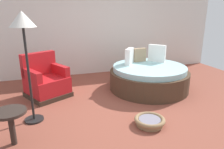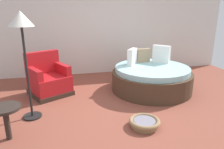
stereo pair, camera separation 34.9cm
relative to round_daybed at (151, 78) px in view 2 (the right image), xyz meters
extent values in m
cube|color=brown|center=(-0.98, -0.82, -0.30)|extent=(8.00, 8.00, 0.02)
cube|color=silver|center=(-0.98, 1.77, 1.03)|extent=(8.00, 0.12, 2.63)
cylinder|color=#473323|center=(0.00, -0.01, -0.07)|extent=(1.87, 1.87, 0.45)
cylinder|color=#9ED1D6|center=(0.00, -0.01, 0.22)|extent=(1.72, 1.72, 0.12)
cube|color=white|center=(0.38, 0.33, 0.49)|extent=(0.37, 0.40, 0.43)
cube|color=tan|center=(-0.04, 0.49, 0.45)|extent=(0.35, 0.14, 0.34)
cube|color=white|center=(-0.39, 0.30, 0.47)|extent=(0.33, 0.38, 0.38)
cube|color=#38281E|center=(-2.33, 0.26, -0.24)|extent=(1.07, 1.07, 0.10)
cube|color=red|center=(-2.33, 0.26, -0.02)|extent=(1.02, 1.02, 0.34)
cube|color=red|center=(-2.48, 0.53, 0.40)|extent=(0.75, 0.49, 0.50)
cube|color=red|center=(-2.62, 0.11, 0.26)|extent=(0.42, 0.66, 0.22)
cube|color=red|center=(-2.05, 0.40, 0.26)|extent=(0.42, 0.66, 0.22)
cylinder|color=#8E704C|center=(-0.79, -1.54, -0.26)|extent=(0.44, 0.44, 0.06)
torus|color=#8E704C|center=(-0.79, -1.54, -0.20)|extent=(0.51, 0.51, 0.07)
cylinder|color=gray|center=(-0.79, -1.54, -0.21)|extent=(0.36, 0.36, 0.05)
cylinder|color=#2D231E|center=(-2.86, -1.40, -0.05)|extent=(0.08, 0.08, 0.48)
cylinder|color=#2D231E|center=(-2.86, -1.40, 0.21)|extent=(0.44, 0.44, 0.04)
cylinder|color=black|center=(-2.61, -0.77, -0.28)|extent=(0.32, 0.32, 0.03)
cylinder|color=black|center=(-2.61, -0.77, 0.51)|extent=(0.04, 0.04, 1.55)
cone|color=silver|center=(-2.61, -0.77, 1.41)|extent=(0.40, 0.40, 0.24)
camera|label=1|loc=(-2.35, -4.27, 1.53)|focal=33.56mm
camera|label=2|loc=(-2.01, -4.36, 1.53)|focal=33.56mm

